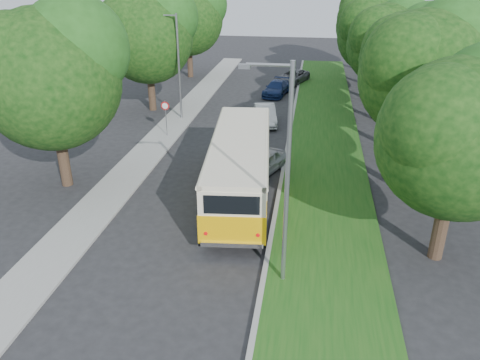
% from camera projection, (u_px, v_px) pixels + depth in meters
% --- Properties ---
extents(ground, '(120.00, 120.00, 0.00)m').
position_uv_depth(ground, '(186.00, 236.00, 20.01)').
color(ground, '#232326').
rests_on(ground, ground).
extents(curb, '(0.20, 70.00, 0.15)m').
position_uv_depth(curb, '(280.00, 189.00, 23.95)').
color(curb, gray).
rests_on(curb, ground).
extents(grass_verge, '(4.50, 70.00, 0.13)m').
position_uv_depth(grass_verge, '(326.00, 193.00, 23.62)').
color(grass_verge, '#195015').
rests_on(grass_verge, ground).
extents(sidewalk, '(2.20, 70.00, 0.12)m').
position_uv_depth(sidewalk, '(124.00, 179.00, 25.13)').
color(sidewalk, gray).
rests_on(sidewalk, ground).
extents(treeline, '(24.27, 41.91, 9.46)m').
position_uv_depth(treeline, '(291.00, 35.00, 33.18)').
color(treeline, '#332319').
rests_on(treeline, ground).
extents(lamppost_near, '(1.71, 0.16, 8.00)m').
position_uv_depth(lamppost_near, '(285.00, 172.00, 15.33)').
color(lamppost_near, gray).
rests_on(lamppost_near, ground).
extents(lamppost_far, '(1.71, 0.16, 7.50)m').
position_uv_depth(lamppost_far, '(177.00, 63.00, 33.26)').
color(lamppost_far, gray).
rests_on(lamppost_far, ground).
extents(warning_sign, '(0.56, 0.10, 2.50)m').
position_uv_depth(warning_sign, '(166.00, 112.00, 30.64)').
color(warning_sign, gray).
rests_on(warning_sign, ground).
extents(vintage_bus, '(3.77, 10.93, 3.18)m').
position_uv_depth(vintage_bus, '(240.00, 168.00, 22.58)').
color(vintage_bus, '#FCB707').
rests_on(vintage_bus, ground).
extents(car_silver, '(2.69, 3.89, 1.23)m').
position_uv_depth(car_silver, '(263.00, 163.00, 25.74)').
color(car_silver, '#BBBBC0').
rests_on(car_silver, ground).
extents(car_white, '(2.13, 4.25, 1.34)m').
position_uv_depth(car_white, '(265.00, 115.00, 33.72)').
color(car_white, silver).
rests_on(car_white, ground).
extents(car_blue, '(2.48, 4.49, 1.23)m').
position_uv_depth(car_blue, '(276.00, 88.00, 41.01)').
color(car_blue, navy).
rests_on(car_blue, ground).
extents(car_grey, '(3.45, 4.93, 1.25)m').
position_uv_depth(car_grey, '(293.00, 77.00, 45.12)').
color(car_grey, '#505257').
rests_on(car_grey, ground).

